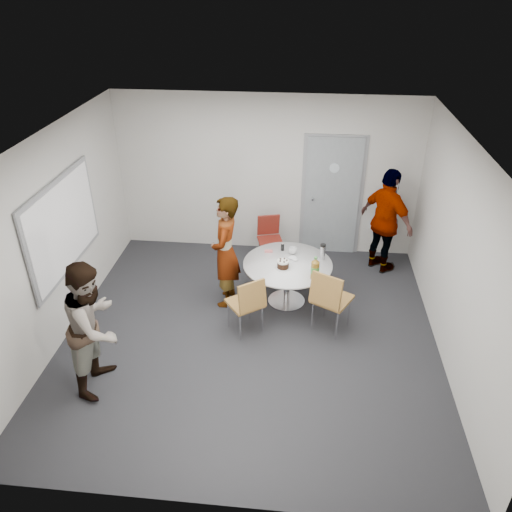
# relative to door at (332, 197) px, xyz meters

# --- Properties ---
(floor) EXTENTS (5.00, 5.00, 0.00)m
(floor) POSITION_rel_door_xyz_m (-1.10, -2.48, -1.03)
(floor) COLOR black
(floor) RESTS_ON ground
(ceiling) EXTENTS (5.00, 5.00, 0.00)m
(ceiling) POSITION_rel_door_xyz_m (-1.10, -2.48, 1.67)
(ceiling) COLOR silver
(ceiling) RESTS_ON wall_back
(wall_back) EXTENTS (5.00, 0.00, 5.00)m
(wall_back) POSITION_rel_door_xyz_m (-1.10, 0.02, 0.32)
(wall_back) COLOR beige
(wall_back) RESTS_ON floor
(wall_left) EXTENTS (0.00, 5.00, 5.00)m
(wall_left) POSITION_rel_door_xyz_m (-3.60, -2.48, 0.32)
(wall_left) COLOR beige
(wall_left) RESTS_ON floor
(wall_right) EXTENTS (0.00, 5.00, 5.00)m
(wall_right) POSITION_rel_door_xyz_m (1.40, -2.48, 0.32)
(wall_right) COLOR beige
(wall_right) RESTS_ON floor
(wall_front) EXTENTS (5.00, 0.00, 5.00)m
(wall_front) POSITION_rel_door_xyz_m (-1.10, -4.98, 0.32)
(wall_front) COLOR beige
(wall_front) RESTS_ON floor
(door) EXTENTS (1.02, 0.17, 2.12)m
(door) POSITION_rel_door_xyz_m (0.00, 0.00, 0.00)
(door) COLOR gray
(door) RESTS_ON wall_back
(whiteboard) EXTENTS (0.04, 1.90, 1.25)m
(whiteboard) POSITION_rel_door_xyz_m (-3.56, -2.28, 0.42)
(whiteboard) COLOR gray
(whiteboard) RESTS_ON wall_left
(table) EXTENTS (1.29, 1.29, 1.01)m
(table) POSITION_rel_door_xyz_m (-0.62, -1.65, -0.44)
(table) COLOR silver
(table) RESTS_ON floor
(chair_near_left) EXTENTS (0.60, 0.61, 0.88)m
(chair_near_left) POSITION_rel_door_xyz_m (-1.13, -2.43, -0.49)
(chair_near_left) COLOR brown
(chair_near_left) RESTS_ON floor
(chair_near_right) EXTENTS (0.63, 0.65, 0.96)m
(chair_near_right) POSITION_rel_door_xyz_m (-0.07, -2.29, -0.44)
(chair_near_right) COLOR brown
(chair_near_right) RESTS_ON floor
(chair_far) EXTENTS (0.48, 0.51, 0.81)m
(chair_far) POSITION_rel_door_xyz_m (-1.00, -0.45, -0.53)
(chair_far) COLOR maroon
(chair_far) RESTS_ON floor
(person_main) EXTENTS (0.42, 0.63, 1.69)m
(person_main) POSITION_rel_door_xyz_m (-1.54, -1.70, -0.18)
(person_main) COLOR #A5C6EA
(person_main) RESTS_ON floor
(person_left) EXTENTS (0.67, 0.84, 1.66)m
(person_left) POSITION_rel_door_xyz_m (-2.77, -3.51, -0.19)
(person_left) COLOR white
(person_left) RESTS_ON floor
(person_right) EXTENTS (0.99, 1.05, 1.74)m
(person_right) POSITION_rel_door_xyz_m (0.85, -0.53, -0.16)
(person_right) COLOR black
(person_right) RESTS_ON floor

